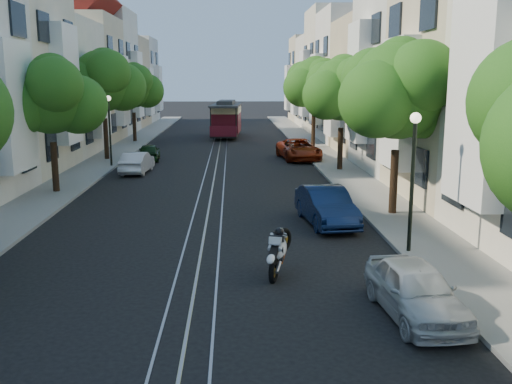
{
  "coord_description": "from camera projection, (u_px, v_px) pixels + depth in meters",
  "views": [
    {
      "loc": [
        0.98,
        -12.37,
        5.21
      ],
      "look_at": [
        1.79,
        6.83,
        1.41
      ],
      "focal_mm": 40.0,
      "sensor_mm": 36.0,
      "label": 1
    }
  ],
  "objects": [
    {
      "name": "sportbike_rider",
      "position": [
        278.0,
        250.0,
        15.36
      ],
      "size": [
        0.82,
        1.87,
        1.35
      ],
      "rotation": [
        0.0,
        0.0,
        -0.3
      ],
      "color": "black",
      "rests_on": "ground"
    },
    {
      "name": "lamp_west",
      "position": [
        109.0,
        120.0,
        33.84
      ],
      "size": [
        0.32,
        0.32,
        4.16
      ],
      "color": "black",
      "rests_on": "ground"
    },
    {
      "name": "parked_car_e_near",
      "position": [
        415.0,
        290.0,
        12.65
      ],
      "size": [
        1.74,
        3.75,
        1.24
      ],
      "primitive_type": "imported",
      "rotation": [
        0.0,
        0.0,
        0.07
      ],
      "color": "#ACB3B9",
      "rests_on": "ground"
    },
    {
      "name": "sidewalk_west",
      "position": [
        116.0,
        154.0,
        40.23
      ],
      "size": [
        2.5,
        80.0,
        0.12
      ],
      "primitive_type": "cube",
      "color": "gray",
      "rests_on": "ground"
    },
    {
      "name": "townhouses_west",
      "position": [
        44.0,
        81.0,
        38.97
      ],
      "size": [
        7.75,
        72.0,
        11.76
      ],
      "color": "silver",
      "rests_on": "ground"
    },
    {
      "name": "sidewalk_east",
      "position": [
        319.0,
        153.0,
        40.83
      ],
      "size": [
        2.5,
        80.0,
        0.12
      ],
      "primitive_type": "cube",
      "color": "gray",
      "rests_on": "ground"
    },
    {
      "name": "rail_left",
      "position": [
        211.0,
        154.0,
        40.51
      ],
      "size": [
        0.06,
        80.0,
        0.02
      ],
      "primitive_type": "cube",
      "color": "gray",
      "rests_on": "ground"
    },
    {
      "name": "ground",
      "position": [
        218.0,
        154.0,
        40.54
      ],
      "size": [
        200.0,
        200.0,
        0.0
      ],
      "primitive_type": "plane",
      "color": "black",
      "rests_on": "ground"
    },
    {
      "name": "townhouses_east",
      "position": [
        387.0,
        80.0,
        39.94
      ],
      "size": [
        7.75,
        72.0,
        12.0
      ],
      "color": "beige",
      "rests_on": "ground"
    },
    {
      "name": "tree_w_d",
      "position": [
        133.0,
        87.0,
        47.17
      ],
      "size": [
        4.84,
        3.99,
        6.52
      ],
      "color": "black",
      "rests_on": "ground"
    },
    {
      "name": "tree_e_c",
      "position": [
        343.0,
        91.0,
        32.08
      ],
      "size": [
        4.84,
        3.99,
        6.52
      ],
      "color": "black",
      "rests_on": "ground"
    },
    {
      "name": "rail_slot",
      "position": [
        218.0,
        154.0,
        40.54
      ],
      "size": [
        0.06,
        80.0,
        0.02
      ],
      "primitive_type": "cube",
      "color": "gray",
      "rests_on": "ground"
    },
    {
      "name": "parked_car_e_far",
      "position": [
        299.0,
        149.0,
        37.59
      ],
      "size": [
        2.85,
        5.16,
        1.37
      ],
      "primitive_type": "imported",
      "rotation": [
        0.0,
        0.0,
        0.12
      ],
      "color": "maroon",
      "rests_on": "ground"
    },
    {
      "name": "lane_line",
      "position": [
        218.0,
        154.0,
        40.54
      ],
      "size": [
        0.08,
        80.0,
        0.01
      ],
      "primitive_type": "cube",
      "color": "tan",
      "rests_on": "ground"
    },
    {
      "name": "parked_car_w_far",
      "position": [
        149.0,
        152.0,
        37.12
      ],
      "size": [
        1.59,
        3.39,
        1.12
      ],
      "primitive_type": "imported",
      "rotation": [
        0.0,
        0.0,
        3.22
      ],
      "color": "black",
      "rests_on": "ground"
    },
    {
      "name": "lamp_east",
      "position": [
        413.0,
        162.0,
        16.73
      ],
      "size": [
        0.32,
        0.32,
        4.16
      ],
      "color": "black",
      "rests_on": "ground"
    },
    {
      "name": "cable_car",
      "position": [
        226.0,
        117.0,
        52.04
      ],
      "size": [
        3.0,
        8.08,
        3.05
      ],
      "rotation": [
        0.0,
        0.0,
        -0.07
      ],
      "color": "black",
      "rests_on": "ground"
    },
    {
      "name": "parked_car_e_mid",
      "position": [
        326.0,
        206.0,
        20.79
      ],
      "size": [
        1.92,
        4.27,
        1.36
      ],
      "primitive_type": "imported",
      "rotation": [
        0.0,
        0.0,
        0.12
      ],
      "color": "#0C1B3F",
      "rests_on": "ground"
    },
    {
      "name": "rail_right",
      "position": [
        226.0,
        154.0,
        40.56
      ],
      "size": [
        0.06,
        80.0,
        0.02
      ],
      "primitive_type": "cube",
      "color": "gray",
      "rests_on": "ground"
    },
    {
      "name": "tree_w_b",
      "position": [
        51.0,
        98.0,
        25.64
      ],
      "size": [
        4.72,
        3.87,
        6.27
      ],
      "color": "black",
      "rests_on": "ground"
    },
    {
      "name": "tree_w_c",
      "position": [
        104.0,
        82.0,
        36.29
      ],
      "size": [
        5.13,
        4.28,
        7.09
      ],
      "color": "black",
      "rests_on": "ground"
    },
    {
      "name": "tree_e_d",
      "position": [
        315.0,
        84.0,
        42.81
      ],
      "size": [
        5.01,
        4.16,
        6.85
      ],
      "color": "black",
      "rests_on": "ground"
    },
    {
      "name": "parked_car_w_mid",
      "position": [
        137.0,
        162.0,
        32.21
      ],
      "size": [
        1.52,
        3.76,
        1.21
      ],
      "primitive_type": "imported",
      "rotation": [
        0.0,
        0.0,
        3.08
      ],
      "color": "silver",
      "rests_on": "ground"
    },
    {
      "name": "tree_e_b",
      "position": [
        400.0,
        93.0,
        21.28
      ],
      "size": [
        4.93,
        4.08,
        6.68
      ],
      "color": "black",
      "rests_on": "ground"
    }
  ]
}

